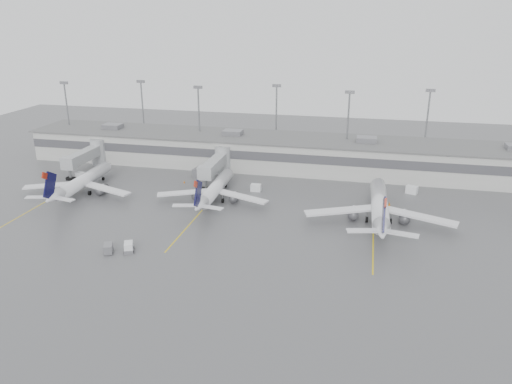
% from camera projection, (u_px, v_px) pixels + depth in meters
% --- Properties ---
extents(ground, '(260.00, 260.00, 0.00)m').
position_uv_depth(ground, '(259.00, 275.00, 78.46)').
color(ground, '#555558').
rests_on(ground, ground).
extents(terminal, '(152.00, 17.00, 9.45)m').
position_uv_depth(terminal, '(307.00, 154.00, 130.25)').
color(terminal, '#B2B2AD').
rests_on(terminal, ground).
extents(light_masts, '(142.40, 8.00, 20.60)m').
position_uv_depth(light_masts, '(311.00, 120.00, 132.88)').
color(light_masts, gray).
rests_on(light_masts, ground).
extents(jet_bridge_left, '(4.00, 17.20, 7.00)m').
position_uv_depth(jet_bridge_left, '(90.00, 155.00, 130.66)').
color(jet_bridge_left, gray).
rests_on(jet_bridge_left, ground).
extents(jet_bridge_right, '(4.00, 17.20, 7.00)m').
position_uv_depth(jet_bridge_right, '(218.00, 163.00, 123.37)').
color(jet_bridge_right, gray).
rests_on(jet_bridge_right, ground).
extents(stand_markings, '(105.25, 40.00, 0.01)m').
position_uv_depth(stand_markings, '(285.00, 217.00, 100.48)').
color(stand_markings, yellow).
rests_on(stand_markings, ground).
extents(jet_far_left, '(25.77, 28.90, 9.35)m').
position_uv_depth(jet_far_left, '(81.00, 182.00, 112.61)').
color(jet_far_left, white).
rests_on(jet_far_left, ground).
extents(jet_mid_left, '(24.77, 27.76, 8.98)m').
position_uv_depth(jet_mid_left, '(214.00, 189.00, 108.17)').
color(jet_mid_left, white).
rests_on(jet_mid_left, ground).
extents(jet_mid_right, '(29.15, 32.68, 10.57)m').
position_uv_depth(jet_mid_right, '(380.00, 206.00, 97.23)').
color(jet_mid_right, white).
rests_on(jet_mid_right, ground).
extents(baggage_tug, '(2.54, 3.05, 1.69)m').
position_uv_depth(baggage_tug, '(129.00, 248.00, 85.95)').
color(baggage_tug, white).
rests_on(baggage_tug, ground).
extents(baggage_cart, '(2.30, 2.83, 1.59)m').
position_uv_depth(baggage_cart, '(108.00, 248.00, 85.46)').
color(baggage_cart, slate).
rests_on(baggage_cart, ground).
extents(gse_uld_a, '(2.58, 2.07, 1.60)m').
position_uv_depth(gse_uld_a, '(80.00, 175.00, 123.96)').
color(gse_uld_a, white).
rests_on(gse_uld_a, ground).
extents(gse_uld_b, '(2.34, 1.58, 1.64)m').
position_uv_depth(gse_uld_b, '(256.00, 188.00, 115.14)').
color(gse_uld_b, white).
rests_on(gse_uld_b, ground).
extents(gse_uld_c, '(2.89, 2.41, 1.74)m').
position_uv_depth(gse_uld_c, '(412.00, 190.00, 113.64)').
color(gse_uld_c, white).
rests_on(gse_uld_c, ground).
extents(gse_loader, '(2.50, 3.56, 2.07)m').
position_uv_depth(gse_loader, '(198.00, 172.00, 125.53)').
color(gse_loader, slate).
rests_on(gse_loader, ground).
extents(cone_a, '(0.50, 0.50, 0.80)m').
position_uv_depth(cone_a, '(81.00, 187.00, 116.72)').
color(cone_a, orange).
rests_on(cone_a, ground).
extents(cone_b, '(0.40, 0.40, 0.64)m').
position_uv_depth(cone_b, '(184.00, 182.00, 120.75)').
color(cone_b, orange).
rests_on(cone_b, ground).
extents(cone_c, '(0.50, 0.50, 0.80)m').
position_uv_depth(cone_c, '(389.00, 204.00, 106.56)').
color(cone_c, orange).
rests_on(cone_c, ground).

